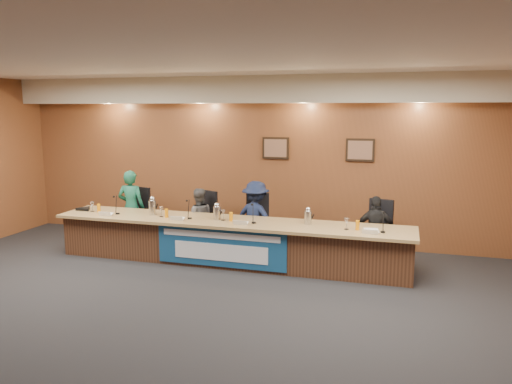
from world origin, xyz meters
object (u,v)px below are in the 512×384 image
(panelist_c, at_px, (256,218))
(office_chair_d, at_px, (376,236))
(speakerphone, at_px, (85,209))
(panelist_b, at_px, (198,219))
(carafe_right, at_px, (308,218))
(office_chair_a, at_px, (135,219))
(dais_body, at_px, (229,243))
(office_chair_b, at_px, (201,223))
(office_chair_c, at_px, (257,227))
(panelist_d, at_px, (376,231))
(banner, at_px, (221,247))
(panelist_a, at_px, (131,208))
(carafe_left, at_px, (153,208))
(carafe_mid, at_px, (217,213))

(panelist_c, bearing_deg, office_chair_d, -163.82)
(panelist_c, bearing_deg, speakerphone, 24.38)
(panelist_b, height_order, carafe_right, panelist_b)
(office_chair_a, relative_size, speakerphone, 1.50)
(dais_body, height_order, office_chair_d, dais_body)
(dais_body, xyz_separation_m, office_chair_b, (-0.81, 0.68, 0.13))
(dais_body, xyz_separation_m, office_chair_c, (0.30, 0.68, 0.13))
(panelist_c, bearing_deg, panelist_d, -166.56)
(office_chair_b, height_order, speakerphone, speakerphone)
(banner, xyz_separation_m, office_chair_b, (-0.81, 1.10, 0.10))
(office_chair_b, height_order, carafe_right, carafe_right)
(panelist_a, xyz_separation_m, panelist_d, (4.59, 0.00, -0.13))
(carafe_right, bearing_deg, panelist_a, 171.51)
(carafe_left, height_order, speakerphone, carafe_left)
(panelist_b, bearing_deg, carafe_mid, 109.71)
(carafe_mid, distance_m, speakerphone, 2.62)
(carafe_mid, bearing_deg, panelist_b, 134.32)
(panelist_b, relative_size, carafe_left, 4.39)
(office_chair_d, height_order, carafe_left, carafe_left)
(panelist_d, bearing_deg, office_chair_d, -94.78)
(office_chair_d, bearing_deg, panelist_d, -73.79)
(panelist_c, bearing_deg, office_chair_c, -76.56)
(banner, relative_size, panelist_a, 1.52)
(office_chair_b, bearing_deg, panelist_b, -66.87)
(office_chair_c, distance_m, speakerphone, 3.21)
(banner, distance_m, panelist_c, 1.08)
(panelist_a, bearing_deg, panelist_c, 173.70)
(panelist_c, xyz_separation_m, office_chair_b, (-1.11, 0.10, -0.19))
(carafe_left, xyz_separation_m, speakerphone, (-1.40, 0.00, -0.11))
(panelist_b, bearing_deg, panelist_c, 155.39)
(panelist_b, xyz_separation_m, speakerphone, (-2.01, -0.60, 0.20))
(office_chair_a, xyz_separation_m, office_chair_b, (1.39, 0.00, 0.00))
(panelist_b, xyz_separation_m, panelist_c, (1.11, 0.00, 0.09))
(panelist_b, xyz_separation_m, carafe_left, (-0.61, -0.60, 0.30))
(office_chair_b, bearing_deg, banner, -30.35)
(banner, relative_size, carafe_left, 8.34)
(banner, bearing_deg, office_chair_c, 74.92)
(office_chair_d, relative_size, carafe_mid, 2.13)
(banner, xyz_separation_m, office_chair_c, (0.30, 1.10, 0.10))
(dais_body, distance_m, panelist_a, 2.31)
(panelist_c, distance_m, carafe_left, 1.83)
(banner, relative_size, carafe_mid, 9.78)
(carafe_left, relative_size, speakerphone, 0.82)
(dais_body, distance_m, banner, 0.42)
(banner, xyz_separation_m, office_chair_a, (-2.21, 1.10, 0.10))
(panelist_c, bearing_deg, office_chair_a, 11.15)
(panelist_c, bearing_deg, carafe_left, 32.85)
(panelist_c, xyz_separation_m, panelist_d, (2.09, 0.00, -0.08))
(carafe_right, height_order, speakerphone, carafe_right)
(banner, bearing_deg, panelist_a, 155.65)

